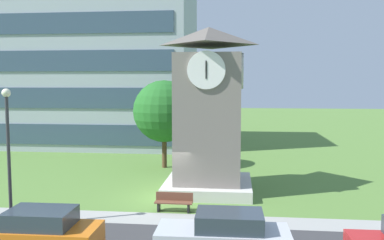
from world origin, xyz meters
name	(u,v)px	position (x,y,z in m)	size (l,w,h in m)	color
ground_plane	(166,201)	(0.00, 0.00, 0.00)	(160.00, 160.00, 0.00)	#567F38
kerb_strip	(155,219)	(0.00, -2.84, 0.00)	(120.00, 1.60, 0.01)	#9E9E99
office_building	(87,64)	(-11.25, 19.29, 8.00)	(20.92, 11.39, 16.00)	#9EA8B2
clock_tower	(209,120)	(2.07, 2.17, 4.05)	(4.81, 4.81, 9.16)	slate
park_bench	(174,202)	(0.69, -1.69, 0.46)	(1.81, 0.52, 0.88)	brown
street_lamp	(8,142)	(-5.89, -4.50, 3.64)	(0.36, 0.36, 5.87)	#333338
tree_streetside	(164,111)	(-1.52, 8.29, 4.08)	(4.43, 4.43, 6.31)	#513823
parked_car_orange	(36,232)	(-3.36, -7.23, 0.86)	(4.55, 2.01, 1.69)	orange
parked_car_silver	(224,235)	(3.23, -6.80, 0.86)	(4.60, 1.97, 1.69)	silver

